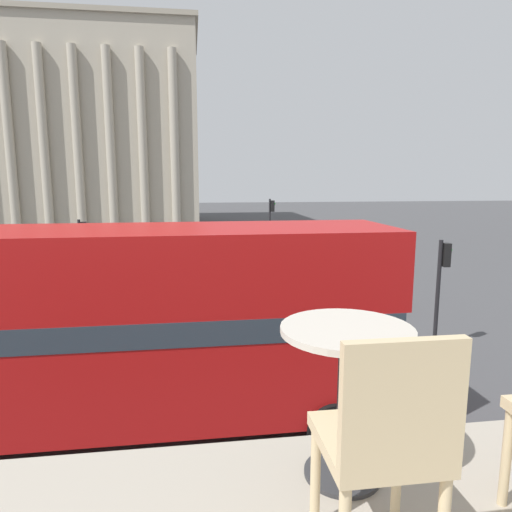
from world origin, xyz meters
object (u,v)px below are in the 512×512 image
at_px(plaza_building_left, 92,129).
at_px(pedestrian_grey, 185,258).
at_px(pedestrian_black, 186,253).
at_px(car_maroon, 334,288).
at_px(traffic_light_mid, 82,247).
at_px(car_black, 3,307).
at_px(cafe_chair_0, 386,440).
at_px(cafe_dining_table, 346,368).
at_px(traffic_light_far, 271,221).
at_px(traffic_light_near, 441,278).
at_px(double_decker_bus, 123,323).
at_px(pedestrian_olive, 279,280).
at_px(pedestrian_white, 394,255).

relative_size(plaza_building_left, pedestrian_grey, 13.39).
height_order(plaza_building_left, pedestrian_black, plaza_building_left).
relative_size(car_maroon, pedestrian_black, 2.30).
distance_m(traffic_light_mid, car_black, 4.26).
xyz_separation_m(traffic_light_mid, pedestrian_grey, (4.19, 3.89, -1.20)).
xyz_separation_m(cafe_chair_0, car_maroon, (5.03, 16.15, -3.51)).
bearing_deg(cafe_chair_0, cafe_dining_table, 81.48).
bearing_deg(car_maroon, traffic_light_far, -64.88).
relative_size(traffic_light_far, pedestrian_grey, 2.14).
bearing_deg(cafe_chair_0, pedestrian_grey, 89.29).
xyz_separation_m(traffic_light_near, car_black, (-13.85, 4.09, -1.50)).
xyz_separation_m(car_maroon, pedestrian_grey, (-6.08, 6.25, 0.36)).
bearing_deg(double_decker_bus, pedestrian_olive, 55.84).
height_order(traffic_light_far, pedestrian_grey, traffic_light_far).
xyz_separation_m(cafe_dining_table, pedestrian_black, (-1.04, 23.30, -3.17)).
bearing_deg(car_maroon, plaza_building_left, -45.58).
distance_m(traffic_light_mid, pedestrian_black, 6.92).
bearing_deg(traffic_light_mid, pedestrian_white, 11.69).
xyz_separation_m(traffic_light_far, car_black, (-11.45, -11.56, -1.84)).
distance_m(traffic_light_far, car_black, 16.37).
distance_m(pedestrian_black, pedestrian_white, 11.38).
bearing_deg(traffic_light_near, car_maroon, 107.37).
bearing_deg(traffic_light_mid, cafe_chair_0, -74.21).
bearing_deg(pedestrian_olive, traffic_light_mid, 169.07).
xyz_separation_m(double_decker_bus, traffic_light_near, (8.65, 3.55, -0.12)).
xyz_separation_m(pedestrian_black, pedestrian_white, (11.18, -2.15, -0.01)).
xyz_separation_m(double_decker_bus, car_black, (-5.20, 7.64, -1.62)).
height_order(cafe_chair_0, pedestrian_white, cafe_chair_0).
bearing_deg(plaza_building_left, car_maroon, -66.40).
distance_m(traffic_light_near, pedestrian_grey, 13.83).
height_order(cafe_dining_table, pedestrian_grey, cafe_dining_table).
height_order(traffic_light_near, pedestrian_olive, traffic_light_near).
xyz_separation_m(cafe_chair_0, plaza_building_left, (-11.71, 54.49, 6.56)).
relative_size(cafe_dining_table, plaza_building_left, 0.03).
distance_m(pedestrian_olive, pedestrian_black, 8.01).
xyz_separation_m(cafe_chair_0, traffic_light_mid, (-5.24, 18.51, -1.95)).
bearing_deg(double_decker_bus, pedestrian_grey, 79.62).
height_order(car_black, pedestrian_black, pedestrian_black).
xyz_separation_m(traffic_light_near, traffic_light_mid, (-11.89, 7.54, 0.06)).
relative_size(cafe_chair_0, traffic_light_far, 0.23).
height_order(traffic_light_near, traffic_light_far, traffic_light_far).
distance_m(car_black, pedestrian_white, 18.61).
xyz_separation_m(cafe_dining_table, traffic_light_near, (6.61, 10.43, -2.03)).
bearing_deg(traffic_light_far, traffic_light_near, -81.26).
relative_size(pedestrian_olive, pedestrian_black, 0.91).
bearing_deg(pedestrian_white, cafe_chair_0, 79.67).
bearing_deg(cafe_dining_table, traffic_light_mid, 106.39).
xyz_separation_m(cafe_dining_table, car_black, (-7.25, 14.52, -3.53)).
bearing_deg(car_maroon, pedestrian_white, -112.01).
xyz_separation_m(traffic_light_far, pedestrian_grey, (-5.30, -4.22, -1.49)).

